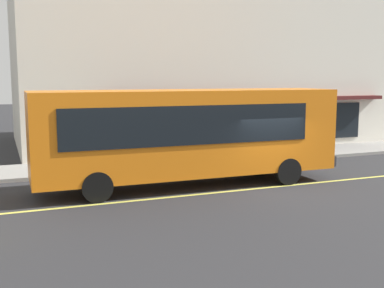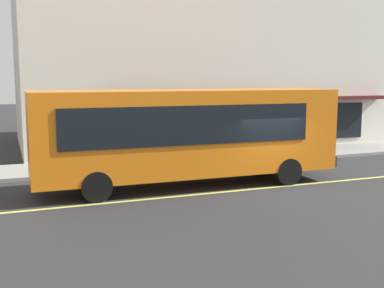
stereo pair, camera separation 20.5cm
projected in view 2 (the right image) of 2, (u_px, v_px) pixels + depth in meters
name	position (u px, v px, depth m)	size (l,w,h in m)	color
ground	(271.00, 187.00, 17.29)	(120.00, 120.00, 0.00)	#28282B
sidewalk	(207.00, 159.00, 22.71)	(80.00, 3.11, 0.15)	gray
lane_centre_stripe	(271.00, 187.00, 17.29)	(36.00, 0.16, 0.01)	#D8D14C
storefront_building	(212.00, 54.00, 29.92)	(23.10, 12.10, 10.73)	silver
bus	(189.00, 132.00, 17.30)	(11.17, 2.74, 3.50)	orange
traffic_light	(280.00, 107.00, 22.70)	(0.30, 0.52, 3.20)	#2D2D33
pedestrian_near_storefront	(97.00, 142.00, 20.71)	(0.34, 0.34, 1.71)	black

